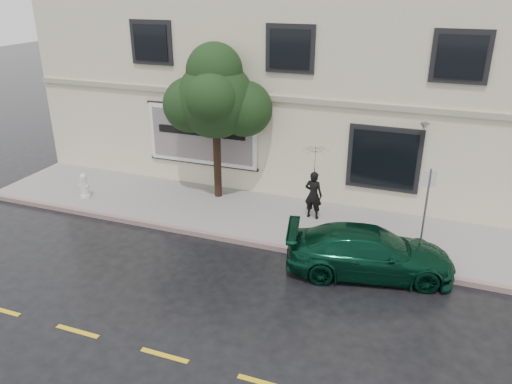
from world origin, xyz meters
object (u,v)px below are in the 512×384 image
(street_tree, at_px, (215,100))
(fire_hydrant, at_px, (84,186))
(pedestrian, at_px, (313,195))
(car, at_px, (370,252))

(street_tree, distance_m, fire_hydrant, 5.54)
(pedestrian, relative_size, street_tree, 0.33)
(pedestrian, bearing_deg, street_tree, -2.54)
(car, distance_m, fire_hydrant, 10.12)
(street_tree, xyz_separation_m, fire_hydrant, (-4.32, -1.74, -2.99))
(car, relative_size, street_tree, 0.92)
(street_tree, bearing_deg, car, -27.69)
(pedestrian, height_order, fire_hydrant, pedestrian)
(street_tree, relative_size, fire_hydrant, 5.39)
(pedestrian, xyz_separation_m, fire_hydrant, (-7.88, -1.20, -0.36))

